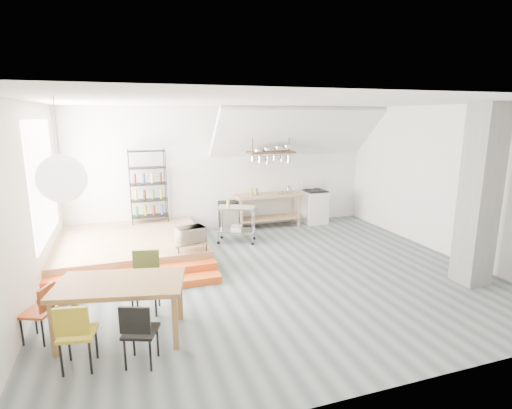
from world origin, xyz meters
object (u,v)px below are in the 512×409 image
object	(u,v)px
rolling_cart	(236,219)
mini_fridge	(228,216)
stove	(314,206)
dining_table	(120,288)

from	to	relation	value
rolling_cart	mini_fridge	size ratio (longest dim) A/B	1.29
stove	rolling_cart	xyz separation A→B (m)	(-2.58, -1.01, 0.08)
dining_table	rolling_cart	distance (m)	4.41
stove	mini_fridge	world-z (taller)	stove
stove	dining_table	bearing A→B (deg)	-138.92
dining_table	mini_fridge	size ratio (longest dim) A/B	2.39
dining_table	rolling_cart	size ratio (longest dim) A/B	1.85
stove	mini_fridge	xyz separation A→B (m)	(-2.50, 0.04, -0.10)
stove	dining_table	xyz separation A→B (m)	(-5.22, -4.55, 0.22)
mini_fridge	stove	bearing A→B (deg)	-1.01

